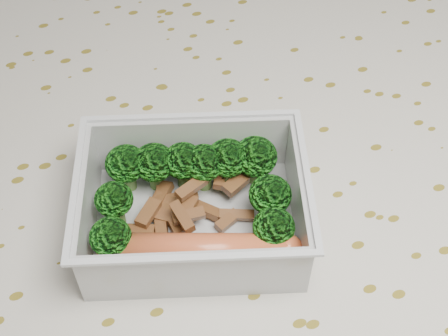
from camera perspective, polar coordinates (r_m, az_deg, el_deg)
name	(u,v)px	position (r m, az deg, el deg)	size (l,w,h in m)	color
dining_table	(218,253)	(0.56, -0.52, -7.74)	(1.40, 0.90, 0.75)	brown
tablecloth	(218,220)	(0.52, -0.56, -4.81)	(1.46, 0.96, 0.19)	beige
lunch_container	(194,211)	(0.45, -2.76, -3.97)	(0.19, 0.17, 0.06)	silver
broccoli_florets	(196,180)	(0.46, -2.56, -1.09)	(0.15, 0.12, 0.04)	#608C3F
meat_pile	(184,205)	(0.46, -3.69, -3.40)	(0.10, 0.06, 0.03)	brown
sausage	(200,250)	(0.43, -2.22, -7.48)	(0.13, 0.07, 0.02)	#D05B32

